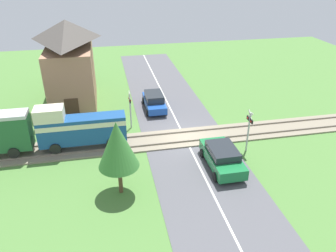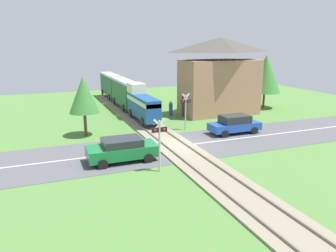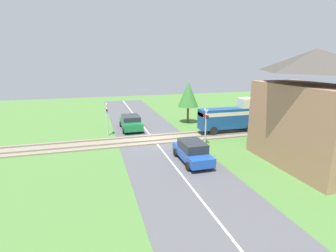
# 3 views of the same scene
# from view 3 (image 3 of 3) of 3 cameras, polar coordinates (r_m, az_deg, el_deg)

# --- Properties ---
(ground_plane) EXTENTS (60.00, 60.00, 0.00)m
(ground_plane) POSITION_cam_3_polar(r_m,az_deg,el_deg) (23.64, -3.12, -3.04)
(ground_plane) COLOR #4C7A38
(road_surface) EXTENTS (48.00, 6.40, 0.02)m
(road_surface) POSITION_cam_3_polar(r_m,az_deg,el_deg) (23.63, -3.12, -3.02)
(road_surface) COLOR #515156
(road_surface) RESTS_ON ground_plane
(track_bed) EXTENTS (2.80, 48.00, 0.24)m
(track_bed) POSITION_cam_3_polar(r_m,az_deg,el_deg) (23.62, -3.12, -2.88)
(track_bed) COLOR gray
(track_bed) RESTS_ON ground_plane
(train) EXTENTS (1.58, 20.27, 3.18)m
(train) POSITION_cam_3_polar(r_m,az_deg,el_deg) (30.01, 25.48, 3.01)
(train) COLOR navy
(train) RESTS_ON track_bed
(car_near_crossing) EXTENTS (4.32, 2.02, 1.48)m
(car_near_crossing) POSITION_cam_3_polar(r_m,az_deg,el_deg) (27.13, -8.09, 0.83)
(car_near_crossing) COLOR #197038
(car_near_crossing) RESTS_ON ground_plane
(car_far_side) EXTENTS (4.19, 1.81, 1.51)m
(car_far_side) POSITION_cam_3_polar(r_m,az_deg,el_deg) (18.49, 5.33, -5.50)
(car_far_side) COLOR #1E4CA8
(car_far_side) RESTS_ON ground_plane
(crossing_signal_west_approach) EXTENTS (0.90, 0.18, 3.13)m
(crossing_signal_west_approach) POSITION_cam_3_polar(r_m,az_deg,el_deg) (25.12, -13.15, 2.36)
(crossing_signal_west_approach) COLOR #B7B7B7
(crossing_signal_west_approach) RESTS_ON ground_plane
(crossing_signal_east_approach) EXTENTS (0.90, 0.18, 3.13)m
(crossing_signal_east_approach) POSITION_cam_3_polar(r_m,az_deg,el_deg) (21.94, 8.23, 0.90)
(crossing_signal_east_approach) COLOR #B7B7B7
(crossing_signal_east_approach) RESTS_ON ground_plane
(station_building) EXTENTS (8.29, 4.14, 7.68)m
(station_building) POSITION_cam_3_polar(r_m,az_deg,el_deg) (19.42, 28.32, 2.82)
(station_building) COLOR #AD7A5B
(station_building) RESTS_ON ground_plane
(pedestrian_by_station) EXTENTS (0.37, 0.37, 1.51)m
(pedestrian_by_station) POSITION_cam_3_polar(r_m,az_deg,el_deg) (24.28, 20.92, -1.83)
(pedestrian_by_station) COLOR #2D4C8E
(pedestrian_by_station) RESTS_ON ground_plane
(tree_roadside_hedge) EXTENTS (2.31, 2.31, 4.64)m
(tree_roadside_hedge) POSITION_cam_3_polar(r_m,az_deg,el_deg) (29.57, 4.43, 6.86)
(tree_roadside_hedge) COLOR brown
(tree_roadside_hedge) RESTS_ON ground_plane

